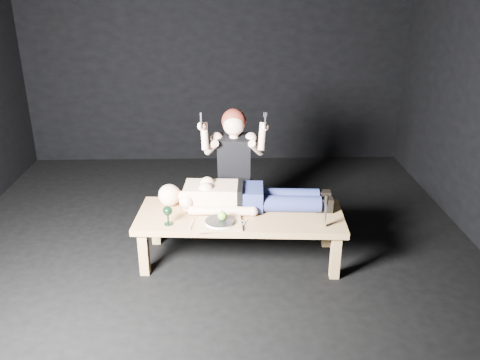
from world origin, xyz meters
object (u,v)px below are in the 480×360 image
Objects in this scene: table at (240,237)px; serving_tray at (220,224)px; carving_knife at (326,211)px; lying_man at (247,194)px; kneeling_woman at (234,167)px; goblet at (168,215)px.

table is 0.36m from serving_tray.
table is 0.82m from carving_knife.
serving_tray is (-0.24, -0.35, -0.12)m from lying_man.
carving_knife reaches higher than table.
serving_tray is 0.88m from carving_knife.
lying_man is 6.13× the size of carving_knife.
kneeling_woman reaches higher than carving_knife.
lying_man is at bearing 26.30° from goblet.
goblet is (-0.57, -0.82, -0.11)m from kneeling_woman.
goblet reaches higher than table.
table is at bearing 163.37° from carving_knife.
lying_man is 0.51m from kneeling_woman.
carving_knife is (0.69, -0.25, 0.37)m from table.
lying_man reaches higher than serving_tray.
goblet is 0.59× the size of carving_knife.
kneeling_woman is 3.56× the size of serving_tray.
serving_tray is at bearing -2.96° from goblet.
table is 4.96× the size of serving_tray.
serving_tray is at bearing -179.94° from carving_knife.
table is 6.35× the size of carving_knife.
serving_tray is 0.44m from goblet.
goblet is at bearing -150.30° from lying_man.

